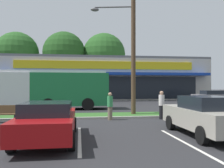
# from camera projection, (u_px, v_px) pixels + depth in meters

# --- Properties ---
(grass_median) EXTENTS (56.00, 2.20, 0.12)m
(grass_median) POSITION_uv_depth(u_px,v_px,m) (79.00, 116.00, 15.50)
(grass_median) COLOR #2D5B23
(grass_median) RESTS_ON ground_plane
(curb_lip) EXTENTS (56.00, 0.24, 0.12)m
(curb_lip) POSITION_uv_depth(u_px,v_px,m) (79.00, 118.00, 14.29)
(curb_lip) COLOR #99968C
(curb_lip) RESTS_ON ground_plane
(parking_stripe_1) EXTENTS (0.12, 4.80, 0.01)m
(parking_stripe_1) POSITION_uv_depth(u_px,v_px,m) (6.00, 143.00, 8.27)
(parking_stripe_1) COLOR silver
(parking_stripe_1) RESTS_ON ground_plane
(parking_stripe_2) EXTENTS (0.12, 4.80, 0.01)m
(parking_stripe_2) POSITION_uv_depth(u_px,v_px,m) (80.00, 139.00, 8.96)
(parking_stripe_2) COLOR silver
(parking_stripe_2) RESTS_ON ground_plane
(parking_stripe_3) EXTENTS (0.12, 4.80, 0.01)m
(parking_stripe_3) POSITION_uv_depth(u_px,v_px,m) (186.00, 143.00, 8.29)
(parking_stripe_3) COLOR silver
(parking_stripe_3) RESTS_ON ground_plane
(storefront_building) EXTENTS (29.69, 14.50, 6.08)m
(storefront_building) POSITION_uv_depth(u_px,v_px,m) (102.00, 79.00, 38.39)
(storefront_building) COLOR #BCB7AD
(storefront_building) RESTS_ON ground_plane
(tree_left) EXTENTS (7.70, 7.70, 11.59)m
(tree_left) POSITION_uv_depth(u_px,v_px,m) (17.00, 54.00, 42.91)
(tree_left) COLOR #473323
(tree_left) RESTS_ON ground_plane
(tree_mid_left) EXTENTS (7.70, 7.70, 11.84)m
(tree_mid_left) POSITION_uv_depth(u_px,v_px,m) (64.00, 53.00, 43.79)
(tree_mid_left) COLOR #473323
(tree_mid_left) RESTS_ON ground_plane
(tree_mid) EXTENTS (7.99, 7.99, 11.91)m
(tree_mid) POSITION_uv_depth(u_px,v_px,m) (104.00, 55.00, 45.41)
(tree_mid) COLOR #473323
(tree_mid) RESTS_ON ground_plane
(utility_pole) EXTENTS (3.13, 2.38, 10.12)m
(utility_pole) POSITION_uv_depth(u_px,v_px,m) (131.00, 35.00, 16.11)
(utility_pole) COLOR #4C3826
(utility_pole) RESTS_ON ground_plane
(city_bus) EXTENTS (11.43, 2.70, 3.25)m
(city_bus) POSITION_uv_depth(u_px,v_px,m) (40.00, 89.00, 20.13)
(city_bus) COLOR #196638
(city_bus) RESTS_ON ground_plane
(bus_stop_bench) EXTENTS (1.60, 0.45, 0.95)m
(bus_stop_bench) POSITION_uv_depth(u_px,v_px,m) (3.00, 113.00, 12.97)
(bus_stop_bench) COLOR brown
(bus_stop_bench) RESTS_ON ground_plane
(car_0) EXTENTS (4.74, 1.86, 1.49)m
(car_0) POSITION_uv_depth(u_px,v_px,m) (34.00, 97.00, 25.44)
(car_0) COLOR #515459
(car_0) RESTS_ON ground_plane
(car_1) EXTENTS (1.99, 4.59, 1.57)m
(car_1) POSITION_uv_depth(u_px,v_px,m) (206.00, 115.00, 9.57)
(car_1) COLOR #9E998C
(car_1) RESTS_ON ground_plane
(car_2) EXTENTS (4.66, 2.01, 1.47)m
(car_2) POSITION_uv_depth(u_px,v_px,m) (213.00, 96.00, 27.69)
(car_2) COLOR slate
(car_2) RESTS_ON ground_plane
(car_3) EXTENTS (1.97, 4.76, 1.41)m
(car_3) POSITION_uv_depth(u_px,v_px,m) (48.00, 120.00, 8.64)
(car_3) COLOR maroon
(car_3) RESTS_ON ground_plane
(pedestrian_near_bench) EXTENTS (0.32, 0.32, 1.60)m
(pedestrian_near_bench) POSITION_uv_depth(u_px,v_px,m) (110.00, 106.00, 14.00)
(pedestrian_near_bench) COLOR #726651
(pedestrian_near_bench) RESTS_ON ground_plane
(pedestrian_by_pole) EXTENTS (0.34, 0.34, 1.68)m
(pedestrian_by_pole) POSITION_uv_depth(u_px,v_px,m) (162.00, 105.00, 14.35)
(pedestrian_by_pole) COLOR black
(pedestrian_by_pole) RESTS_ON ground_plane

